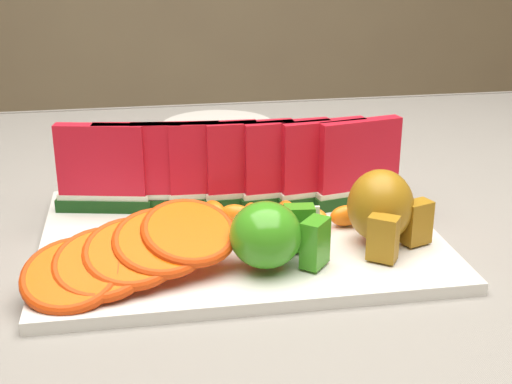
# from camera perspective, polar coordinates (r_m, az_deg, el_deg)

# --- Properties ---
(table) EXTENTS (1.40, 0.90, 0.75)m
(table) POSITION_cam_1_polar(r_m,az_deg,el_deg) (0.85, -4.36, -8.34)
(table) COLOR #4B381C
(table) RESTS_ON ground
(tablecloth) EXTENTS (1.53, 1.03, 0.20)m
(tablecloth) POSITION_cam_1_polar(r_m,az_deg,el_deg) (0.82, -4.48, -4.55)
(tablecloth) COLOR slate
(tablecloth) RESTS_ON table
(platter) EXTENTS (0.40, 0.30, 0.01)m
(platter) POSITION_cam_1_polar(r_m,az_deg,el_deg) (0.74, -1.32, -3.56)
(platter) COLOR silver
(platter) RESTS_ON tablecloth
(apple_cluster) EXTENTS (0.11, 0.09, 0.06)m
(apple_cluster) POSITION_cam_1_polar(r_m,az_deg,el_deg) (0.65, 1.37, -3.45)
(apple_cluster) COLOR #328017
(apple_cluster) RESTS_ON platter
(pear_cluster) EXTENTS (0.09, 0.10, 0.07)m
(pear_cluster) POSITION_cam_1_polar(r_m,az_deg,el_deg) (0.70, 10.10, -1.31)
(pear_cluster) COLOR #B07C09
(pear_cluster) RESTS_ON platter
(side_plate) EXTENTS (0.19, 0.19, 0.01)m
(side_plate) POSITION_cam_1_polar(r_m,az_deg,el_deg) (1.14, -3.07, 5.22)
(side_plate) COLOR silver
(side_plate) RESTS_ON tablecloth
(fork) EXTENTS (0.04, 0.20, 0.00)m
(fork) POSITION_cam_1_polar(r_m,az_deg,el_deg) (1.06, -13.45, 3.32)
(fork) COLOR silver
(fork) RESTS_ON tablecloth
(watermelon_row) EXTENTS (0.39, 0.07, 0.10)m
(watermelon_row) POSITION_cam_1_polar(r_m,az_deg,el_deg) (0.78, -1.96, 1.95)
(watermelon_row) COLOR #083409
(watermelon_row) RESTS_ON platter
(orange_fan_front) EXTENTS (0.21, 0.14, 0.06)m
(orange_fan_front) POSITION_cam_1_polar(r_m,az_deg,el_deg) (0.64, -9.88, -4.81)
(orange_fan_front) COLOR red
(orange_fan_front) RESTS_ON platter
(orange_fan_back) EXTENTS (0.23, 0.09, 0.04)m
(orange_fan_back) POSITION_cam_1_polar(r_m,az_deg,el_deg) (0.85, -4.45, 1.41)
(orange_fan_back) COLOR red
(orange_fan_back) RESTS_ON platter
(tangerine_segments) EXTENTS (0.23, 0.08, 0.02)m
(tangerine_segments) POSITION_cam_1_polar(r_m,az_deg,el_deg) (0.74, -0.20, -2.01)
(tangerine_segments) COLOR #EC4C1E
(tangerine_segments) RESTS_ON platter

